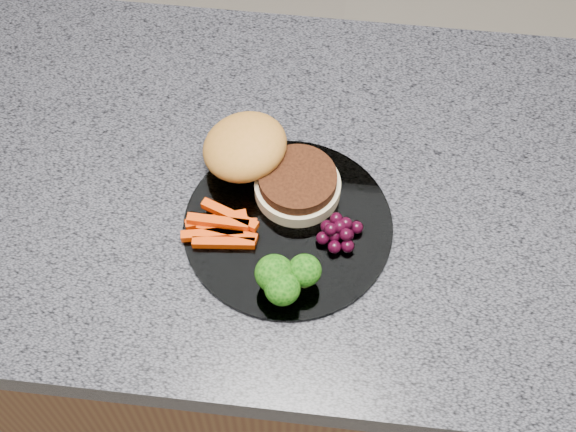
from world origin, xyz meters
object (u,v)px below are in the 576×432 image
object	(u,v)px
plate	(288,226)
grape_bunch	(339,232)
island_cabinet	(305,332)
burger	(263,162)

from	to	relation	value
plate	grape_bunch	size ratio (longest dim) A/B	4.61
island_cabinet	plate	size ratio (longest dim) A/B	4.62
island_cabinet	grape_bunch	xyz separation A→B (m)	(0.04, -0.08, 0.49)
plate	grape_bunch	world-z (taller)	grape_bunch
plate	burger	size ratio (longest dim) A/B	1.25
island_cabinet	grape_bunch	size ratio (longest dim) A/B	21.26
burger	grape_bunch	bearing A→B (deg)	-21.62
island_cabinet	grape_bunch	world-z (taller)	grape_bunch
island_cabinet	plate	bearing A→B (deg)	-108.24
plate	burger	bearing A→B (deg)	118.59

